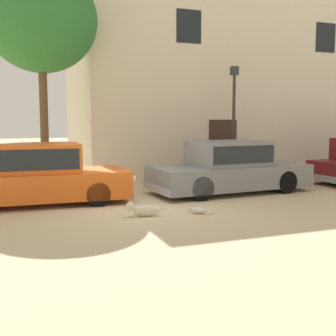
{
  "coord_description": "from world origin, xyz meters",
  "views": [
    {
      "loc": [
        -3.01,
        -9.89,
        2.13
      ],
      "look_at": [
        0.83,
        0.2,
        0.9
      ],
      "focal_mm": 46.33,
      "sensor_mm": 36.0,
      "label": 1
    }
  ],
  "objects": [
    {
      "name": "stray_cat",
      "position": [
        1.03,
        -1.18,
        0.07
      ],
      "size": [
        0.55,
        0.4,
        0.15
      ],
      "rotation": [
        0.0,
        0.0,
        2.58
      ],
      "color": "beige",
      "rests_on": "ground_plane"
    },
    {
      "name": "ground_plane",
      "position": [
        0.0,
        0.0,
        0.0
      ],
      "size": [
        80.0,
        80.0,
        0.0
      ],
      "primitive_type": "plane",
      "color": "#CCB78E"
    },
    {
      "name": "parked_sedan_nearest",
      "position": [
        -2.18,
        1.29,
        0.74
      ],
      "size": [
        4.53,
        1.95,
        1.52
      ],
      "rotation": [
        0.0,
        0.0,
        -0.04
      ],
      "color": "#D15619",
      "rests_on": "ground_plane"
    },
    {
      "name": "apartment_block",
      "position": [
        6.33,
        6.57,
        3.86
      ],
      "size": [
        13.42,
        5.43,
        7.73
      ],
      "color": "beige",
      "rests_on": "ground_plane"
    },
    {
      "name": "stray_dog_spotted",
      "position": [
        -0.22,
        -0.99,
        0.15
      ],
      "size": [
        0.96,
        0.33,
        0.36
      ],
      "rotation": [
        0.0,
        0.0,
        2.94
      ],
      "color": "beige",
      "rests_on": "ground_plane"
    },
    {
      "name": "acacia_tree_left",
      "position": [
        -1.86,
        3.31,
        4.94
      ],
      "size": [
        3.21,
        2.89,
        6.5
      ],
      "color": "brown",
      "rests_on": "ground_plane"
    },
    {
      "name": "parked_sedan_second",
      "position": [
        3.08,
        1.11,
        0.73
      ],
      "size": [
        4.86,
        2.14,
        1.49
      ],
      "rotation": [
        0.0,
        0.0,
        0.07
      ],
      "color": "slate",
      "rests_on": "ground_plane"
    },
    {
      "name": "street_lamp",
      "position": [
        4.26,
        3.0,
        2.47
      ],
      "size": [
        0.22,
        0.22,
        3.86
      ],
      "color": "#2D2B28",
      "rests_on": "ground_plane"
    }
  ]
}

